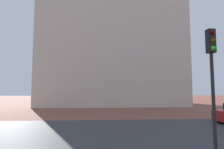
% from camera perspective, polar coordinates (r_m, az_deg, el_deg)
% --- Properties ---
extents(ground_plane, '(120.00, 120.00, 0.00)m').
position_cam_1_polar(ground_plane, '(12.16, 0.14, -16.82)').
color(ground_plane, brown).
extents(street_asphalt_strip, '(120.00, 7.79, 0.00)m').
position_cam_1_polar(street_asphalt_strip, '(11.32, 0.44, -17.72)').
color(street_asphalt_strip, '#38383D').
rests_on(street_asphalt_strip, ground_plane).
extents(landmark_building, '(22.56, 14.13, 34.41)m').
position_cam_1_polar(landmark_building, '(32.36, -0.05, 10.18)').
color(landmark_building, beige).
rests_on(landmark_building, ground_plane).
extents(traffic_light_pole, '(0.28, 0.34, 4.79)m').
position_cam_1_polar(traffic_light_pole, '(7.52, 29.57, 1.97)').
color(traffic_light_pole, black).
rests_on(traffic_light_pole, ground_plane).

